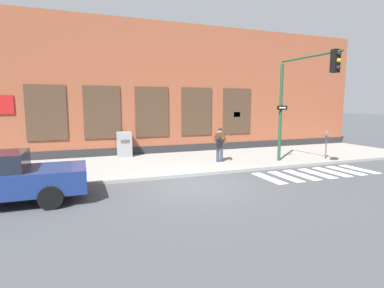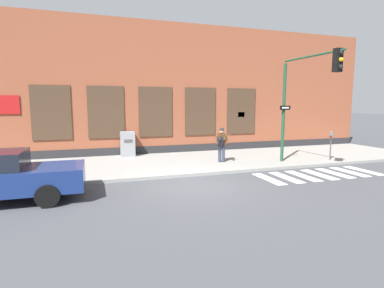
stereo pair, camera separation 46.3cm
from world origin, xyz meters
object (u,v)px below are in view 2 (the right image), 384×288
traffic_light (304,89)px  utility_box (128,144)px  parking_meter (331,141)px  busker (221,143)px

traffic_light → utility_box: bearing=144.0°
parking_meter → utility_box: 10.45m
busker → traffic_light: bearing=-33.4°
parking_meter → utility_box: (-9.52, 4.30, -0.29)m
busker → parking_meter: size_ratio=1.15×
utility_box → busker: bearing=-37.8°
utility_box → parking_meter: bearing=-24.3°
parking_meter → utility_box: size_ratio=1.09×
traffic_light → busker: bearing=146.6°
traffic_light → parking_meter: size_ratio=3.39×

